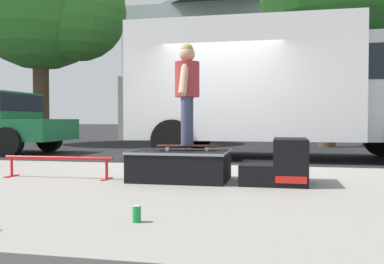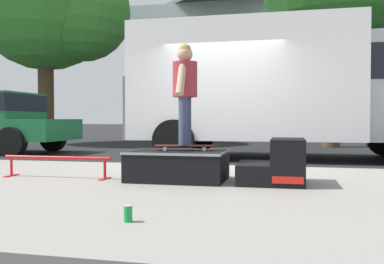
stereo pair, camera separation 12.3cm
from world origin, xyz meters
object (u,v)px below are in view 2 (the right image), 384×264
kicker_ramp (277,165)px  soda_can (128,214)px  grind_rail (57,161)px  box_truck (289,84)px  street_tree_neighbour (53,1)px  skate_box (178,164)px  skater_kid (185,86)px  skateboard (185,146)px

kicker_ramp → soda_can: bearing=-115.5°
soda_can → grind_rail: bearing=131.0°
soda_can → box_truck: (1.20, 6.84, 1.52)m
soda_can → box_truck: bearing=80.0°
soda_can → street_tree_neighbour: bearing=123.0°
street_tree_neighbour → kicker_ramp: bearing=-46.8°
street_tree_neighbour → box_truck: bearing=-26.3°
skate_box → soda_can: skate_box is taller
kicker_ramp → street_tree_neighbour: 12.92m
skate_box → skater_kid: 1.01m
skateboard → skater_kid: size_ratio=0.62×
kicker_ramp → soda_can: kicker_ramp is taller
skateboard → skater_kid: (0.00, 0.00, 0.78)m
grind_rail → soda_can: size_ratio=12.23×
grind_rail → skater_kid: size_ratio=1.18×
soda_can → box_truck: size_ratio=0.02×
skateboard → street_tree_neighbour: 12.09m
grind_rail → box_truck: size_ratio=0.22×
grind_rail → street_tree_neighbour: bearing=120.9°
skate_box → kicker_ramp: 1.25m
soda_can → street_tree_neighbour: (-7.12, 10.96, 5.02)m
kicker_ramp → soda_can: (-1.06, -2.23, -0.16)m
soda_can → box_truck: 7.11m
kicker_ramp → skater_kid: bearing=177.4°
skate_box → grind_rail: 1.65m
skateboard → skater_kid: 0.78m
skate_box → soda_can: 2.24m
skater_kid → street_tree_neighbour: 11.81m
skate_box → skateboard: bearing=33.3°
skateboard → soda_can: skateboard is taller
skate_box → box_truck: box_truck is taller
skateboard → box_truck: box_truck is taller
soda_can → street_tree_neighbour: size_ratio=0.02×
soda_can → skateboard: bearing=92.7°
grind_rail → skateboard: bearing=5.6°
grind_rail → street_tree_neighbour: street_tree_neighbour is taller
street_tree_neighbour → skate_box: bearing=-51.5°
kicker_ramp → grind_rail: (-2.90, -0.12, -0.01)m
skate_box → street_tree_neighbour: 12.17m
kicker_ramp → box_truck: size_ratio=0.11×
grind_rail → skateboard: skateboard is taller
skate_box → skateboard: 0.25m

